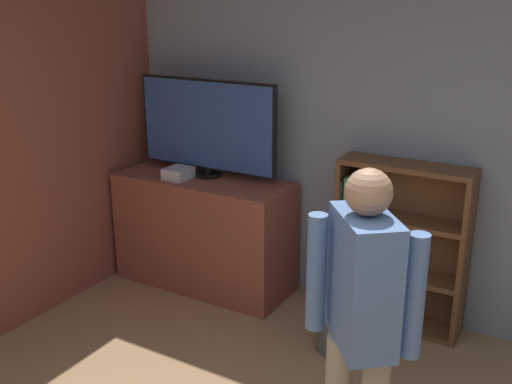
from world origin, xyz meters
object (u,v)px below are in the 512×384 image
(television, at_px, (207,127))
(person, at_px, (361,314))
(waste_bin, at_px, (342,320))
(bookshelf, at_px, (389,243))
(game_console, at_px, (178,173))

(television, height_order, person, television)
(waste_bin, bearing_deg, person, -65.05)
(television, distance_m, bookshelf, 1.68)
(person, bearing_deg, waste_bin, 165.84)
(game_console, bearing_deg, bookshelf, 10.31)
(game_console, distance_m, bookshelf, 1.74)
(game_console, distance_m, person, 2.48)
(television, relative_size, person, 0.75)
(game_console, relative_size, bookshelf, 0.17)
(game_console, bearing_deg, waste_bin, -8.79)
(television, bearing_deg, person, -39.06)
(game_console, height_order, bookshelf, bookshelf)
(waste_bin, bearing_deg, television, 163.04)
(game_console, bearing_deg, person, -33.38)
(game_console, relative_size, waste_bin, 0.48)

